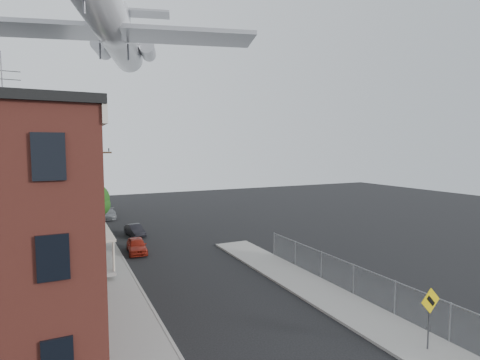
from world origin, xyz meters
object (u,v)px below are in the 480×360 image
at_px(street_tree, 94,201).
at_px(car_mid, 135,230).
at_px(warning_sign, 430,309).
at_px(car_far, 109,214).
at_px(car_near, 137,245).
at_px(airplane, 113,28).
at_px(utility_pole, 100,202).

relative_size(street_tree, car_mid, 1.51).
height_order(warning_sign, car_far, warning_sign).
height_order(warning_sign, car_mid, warning_sign).
relative_size(car_near, airplane, 0.14).
relative_size(car_mid, car_far, 0.88).
height_order(car_mid, airplane, airplane).
bearing_deg(warning_sign, utility_pole, 120.48).
relative_size(utility_pole, car_far, 2.32).
bearing_deg(airplane, warning_sign, -67.02).
relative_size(car_near, car_far, 0.95).
bearing_deg(car_near, warning_sign, -63.61).
height_order(warning_sign, street_tree, street_tree).
xyz_separation_m(car_near, car_far, (-0.23, 16.75, -0.06)).
bearing_deg(car_far, warning_sign, -71.55).
bearing_deg(car_far, street_tree, -99.52).
relative_size(street_tree, car_near, 1.41).
distance_m(warning_sign, car_near, 22.36).
bearing_deg(car_far, utility_pole, -92.54).
xyz_separation_m(warning_sign, utility_pole, (-11.20, 19.03, 2.79)).
height_order(warning_sign, car_near, warning_sign).
height_order(car_far, airplane, airplane).
distance_m(street_tree, car_near, 9.07).
bearing_deg(utility_pole, street_tree, 88.11).
xyz_separation_m(utility_pole, street_tree, (0.33, 9.92, -1.22)).
distance_m(street_tree, car_mid, 4.98).
bearing_deg(warning_sign, car_near, 111.96).
relative_size(utility_pole, airplane, 0.35).
relative_size(warning_sign, car_far, 0.72).
xyz_separation_m(street_tree, car_near, (2.52, -8.24, -2.82)).
bearing_deg(car_far, car_near, -83.66).
bearing_deg(car_far, airplane, -88.02).
xyz_separation_m(street_tree, car_far, (2.29, 8.51, -2.89)).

